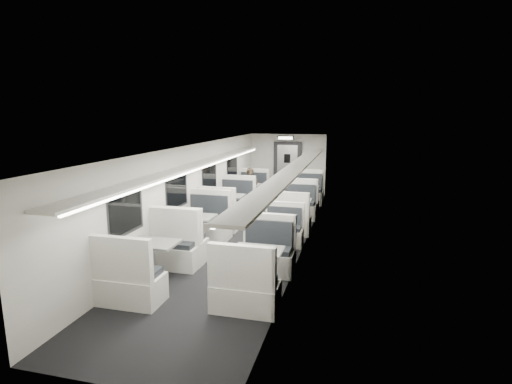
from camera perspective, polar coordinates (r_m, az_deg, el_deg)
The scene contains 19 objects.
room at distance 10.21m, azimuth -1.19°, elevation -0.10°, with size 3.24×12.24×2.64m.
booth_left_a at distance 13.97m, azimuth -1.27°, elevation -0.39°, with size 1.09×2.22×1.19m.
booth_left_b at distance 11.96m, azimuth -4.03°, elevation -2.30°, with size 1.15×2.33×1.25m.
booth_left_c at distance 9.64m, azimuth -8.81°, elevation -5.68°, with size 1.16×2.36×1.26m.
booth_left_d at distance 7.96m, azimuth -14.45°, elevation -9.64°, with size 1.14×2.32×1.24m.
booth_right_a at distance 13.58m, azimuth 6.88°, elevation -0.77°, with size 1.12×2.28×1.22m.
booth_right_b at distance 11.57m, azimuth 5.54°, elevation -2.88°, with size 1.09×2.21×1.18m.
booth_right_c at distance 9.21m, azimuth 3.13°, elevation -6.84°, with size 0.97×1.96×1.05m.
booth_right_d at distance 7.43m, azimuth 0.22°, elevation -10.91°, with size 1.10×2.23×1.19m.
passenger at distance 13.22m, azimuth -0.80°, elevation 0.38°, with size 0.53×0.35×1.45m, color black.
window_a at distance 13.82m, azimuth -3.40°, elevation 3.47°, with size 0.02×1.18×0.84m, color black.
window_b at distance 11.76m, azimuth -6.64°, elevation 2.07°, with size 0.02×1.18×0.84m, color black.
window_c at distance 9.77m, azimuth -11.22°, elevation 0.08°, with size 0.02×1.18×0.84m, color black.
window_d at distance 7.89m, azimuth -18.05°, elevation -2.90°, with size 0.02×1.18×0.84m, color black.
luggage_rack_left at distance 10.21m, azimuth -8.42°, elevation 3.86°, with size 0.46×10.40×0.09m.
luggage_rack_right at distance 9.54m, azimuth 5.54°, elevation 3.42°, with size 0.46×10.40×0.09m.
vestibule_door at distance 15.95m, azimuth 4.49°, elevation 3.36°, with size 1.10×0.13×2.10m.
exit_sign at distance 15.35m, azimuth 4.25°, elevation 7.71°, with size 0.62×0.12×0.16m.
wall_notice at distance 15.78m, azimuth 7.20°, elevation 4.90°, with size 0.32×0.02×0.40m, color silver.
Camera 1 is at (2.67, -9.65, 3.19)m, focal length 28.00 mm.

